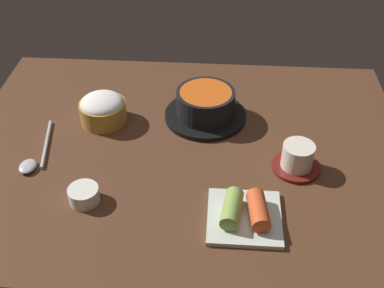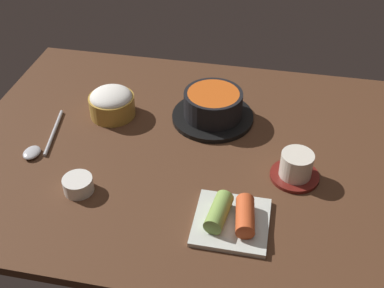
% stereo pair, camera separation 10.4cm
% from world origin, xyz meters
% --- Properties ---
extents(dining_table, '(1.00, 0.76, 0.02)m').
position_xyz_m(dining_table, '(0.00, 0.00, 0.01)').
color(dining_table, '#4C2D1C').
rests_on(dining_table, ground).
extents(stone_pot, '(0.20, 0.20, 0.07)m').
position_xyz_m(stone_pot, '(0.04, 0.12, 0.05)').
color(stone_pot, black).
rests_on(stone_pot, dining_table).
extents(rice_bowl, '(0.11, 0.11, 0.07)m').
position_xyz_m(rice_bowl, '(-0.20, 0.09, 0.06)').
color(rice_bowl, '#B78C38').
rests_on(rice_bowl, dining_table).
extents(tea_cup_with_saucer, '(0.10, 0.10, 0.06)m').
position_xyz_m(tea_cup_with_saucer, '(0.24, -0.05, 0.05)').
color(tea_cup_with_saucer, maroon).
rests_on(tea_cup_with_saucer, dining_table).
extents(kimchi_plate, '(0.14, 0.14, 0.05)m').
position_xyz_m(kimchi_plate, '(0.13, -0.20, 0.04)').
color(kimchi_plate, silver).
rests_on(kimchi_plate, dining_table).
extents(side_bowl_near, '(0.06, 0.06, 0.03)m').
position_xyz_m(side_bowl_near, '(-0.18, -0.17, 0.04)').
color(side_bowl_near, white).
rests_on(side_bowl_near, dining_table).
extents(spoon, '(0.05, 0.19, 0.01)m').
position_xyz_m(spoon, '(-0.32, -0.06, 0.03)').
color(spoon, '#B7B7BC').
rests_on(spoon, dining_table).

